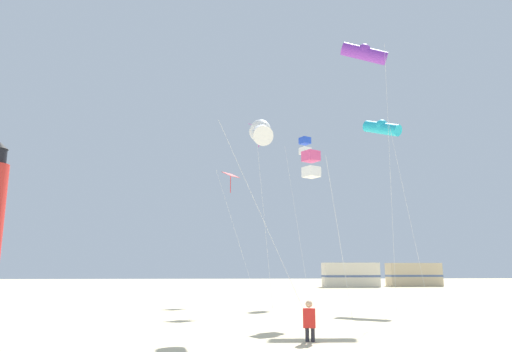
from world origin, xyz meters
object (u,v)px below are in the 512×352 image
(kite_box_blue, at_px, (305,146))
(rv_van_cream, at_px, (351,275))
(rv_van_tan, at_px, (414,275))
(kite_diamond_magenta, at_px, (259,134))
(kite_flyer_standing, at_px, (309,320))
(kite_diamond_scarlet, at_px, (231,179))
(kite_tube_white, at_px, (261,133))
(kite_box_rainbow, at_px, (311,164))
(kite_tube_violet, at_px, (364,53))
(kite_tube_cyan, at_px, (382,128))

(kite_box_blue, height_order, rv_van_cream, kite_box_blue)
(rv_van_cream, bearing_deg, rv_van_tan, 15.59)
(kite_diamond_magenta, bearing_deg, rv_van_tan, 54.70)
(rv_van_tan, bearing_deg, kite_flyer_standing, -116.55)
(kite_flyer_standing, relative_size, rv_van_tan, 0.18)
(kite_diamond_scarlet, bearing_deg, rv_van_tan, 48.80)
(kite_flyer_standing, xyz_separation_m, rv_van_cream, (13.06, 41.25, 0.78))
(kite_box_blue, relative_size, kite_tube_white, 1.39)
(kite_box_blue, relative_size, kite_diamond_magenta, 1.03)
(kite_tube_white, bearing_deg, rv_van_tan, 60.68)
(kite_box_rainbow, distance_m, kite_box_blue, 11.03)
(kite_flyer_standing, xyz_separation_m, kite_tube_violet, (5.10, 9.26, 12.79))
(kite_box_rainbow, height_order, rv_van_tan, kite_box_rainbow)
(kite_box_blue, bearing_deg, kite_tube_violet, -74.17)
(kite_box_blue, height_order, kite_tube_violet, kite_tube_violet)
(kite_box_blue, relative_size, kite_tube_violet, 0.75)
(kite_diamond_scarlet, bearing_deg, kite_tube_white, -87.23)
(kite_flyer_standing, distance_m, kite_diamond_magenta, 15.51)
(kite_box_blue, distance_m, rv_van_tan, 34.10)
(kite_diamond_magenta, height_order, rv_van_cream, kite_diamond_magenta)
(kite_box_blue, xyz_separation_m, kite_tube_violet, (1.97, -6.96, 3.35))
(kite_flyer_standing, bearing_deg, kite_tube_violet, -105.57)
(kite_box_blue, height_order, kite_tube_white, kite_box_blue)
(kite_flyer_standing, bearing_deg, kite_tube_cyan, -105.94)
(kite_box_rainbow, bearing_deg, kite_flyer_standing, -103.16)
(kite_tube_white, xyz_separation_m, rv_van_cream, (14.14, 38.22, -5.56))
(kite_box_blue, relative_size, rv_van_cream, 1.64)
(kite_diamond_scarlet, distance_m, kite_diamond_magenta, 4.85)
(kite_flyer_standing, bearing_deg, kite_diamond_scarlet, -70.77)
(kite_tube_violet, bearing_deg, kite_tube_cyan, 59.83)
(kite_box_blue, bearing_deg, rv_van_cream, 68.36)
(kite_diamond_scarlet, bearing_deg, kite_tube_violet, -47.71)
(kite_tube_cyan, bearing_deg, rv_van_tan, 64.75)
(kite_tube_cyan, xyz_separation_m, rv_van_cream, (5.86, 28.38, -9.01))
(kite_diamond_magenta, height_order, rv_van_tan, kite_diamond_magenta)
(kite_flyer_standing, xyz_separation_m, kite_tube_cyan, (7.20, 12.87, 9.79))
(rv_van_tan, bearing_deg, rv_van_cream, -165.40)
(kite_tube_white, distance_m, rv_van_tan, 46.75)
(kite_flyer_standing, bearing_deg, rv_van_cream, -94.28)
(kite_flyer_standing, relative_size, kite_tube_cyan, 0.10)
(kite_diamond_magenta, bearing_deg, kite_tube_violet, -31.56)
(kite_tube_white, height_order, kite_tube_violet, kite_tube_violet)
(kite_tube_violet, bearing_deg, kite_diamond_magenta, 148.44)
(kite_diamond_scarlet, relative_size, kite_box_blue, 0.79)
(kite_diamond_scarlet, bearing_deg, kite_box_rainbow, -73.90)
(kite_diamond_magenta, xyz_separation_m, rv_van_tan, (21.92, 30.95, -8.32))
(kite_tube_white, relative_size, rv_van_tan, 1.19)
(kite_box_blue, bearing_deg, rv_van_tan, 55.83)
(kite_diamond_scarlet, bearing_deg, kite_flyer_standing, -84.06)
(kite_tube_white, bearing_deg, kite_flyer_standing, -70.37)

